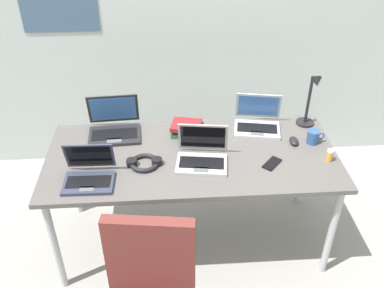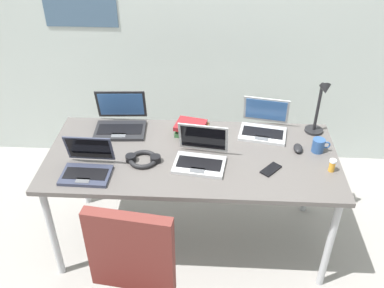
% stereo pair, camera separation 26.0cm
% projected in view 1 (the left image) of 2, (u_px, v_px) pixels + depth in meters
% --- Properties ---
extents(ground_plane, '(12.00, 12.00, 0.00)m').
position_uv_depth(ground_plane, '(192.00, 238.00, 3.07)').
color(ground_plane, gray).
extents(wall_back, '(6.00, 0.13, 2.60)m').
position_uv_depth(wall_back, '(182.00, 9.00, 3.23)').
color(wall_back, '#B2BCB7').
rests_on(wall_back, ground_plane).
extents(desk, '(1.80, 0.80, 0.74)m').
position_uv_depth(desk, '(192.00, 162.00, 2.68)').
color(desk, '#595451').
rests_on(desk, ground_plane).
extents(desk_lamp, '(0.12, 0.18, 0.40)m').
position_uv_depth(desk_lamp, '(311.00, 101.00, 2.81)').
color(desk_lamp, black).
rests_on(desk_lamp, desk).
extents(laptop_far_corner, '(0.29, 0.26, 0.21)m').
position_uv_depth(laptop_far_corner, '(89.00, 175.00, 2.42)').
color(laptop_far_corner, '#33384C').
rests_on(laptop_far_corner, desk).
extents(laptop_near_mouse, '(0.34, 0.32, 0.22)m').
position_uv_depth(laptop_near_mouse, '(257.00, 122.00, 2.88)').
color(laptop_near_mouse, '#B7BABC').
rests_on(laptop_near_mouse, desk).
extents(laptop_front_right, '(0.33, 0.30, 0.22)m').
position_uv_depth(laptop_front_right, '(202.00, 156.00, 2.57)').
color(laptop_front_right, '#B7BABC').
rests_on(laptop_front_right, desk).
extents(laptop_center, '(0.35, 0.31, 0.24)m').
position_uv_depth(laptop_center, '(114.00, 127.00, 2.82)').
color(laptop_center, '#232326').
rests_on(laptop_center, desk).
extents(computer_mouse, '(0.06, 0.10, 0.03)m').
position_uv_depth(computer_mouse, '(294.00, 141.00, 2.75)').
color(computer_mouse, black).
rests_on(computer_mouse, desk).
extents(cell_phone, '(0.14, 0.14, 0.01)m').
position_uv_depth(cell_phone, '(272.00, 163.00, 2.57)').
color(cell_phone, black).
rests_on(cell_phone, desk).
extents(headphones, '(0.21, 0.18, 0.04)m').
position_uv_depth(headphones, '(144.00, 163.00, 2.56)').
color(headphones, black).
rests_on(headphones, desk).
extents(pill_bottle, '(0.04, 0.04, 0.08)m').
position_uv_depth(pill_bottle, '(330.00, 155.00, 2.58)').
color(pill_bottle, gold).
rests_on(pill_bottle, desk).
extents(book_stack, '(0.23, 0.20, 0.08)m').
position_uv_depth(book_stack, '(186.00, 128.00, 2.83)').
color(book_stack, '#336638').
rests_on(book_stack, desk).
extents(coffee_mug, '(0.11, 0.08, 0.09)m').
position_uv_depth(coffee_mug, '(313.00, 137.00, 2.74)').
color(coffee_mug, '#2D518C').
rests_on(coffee_mug, desk).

